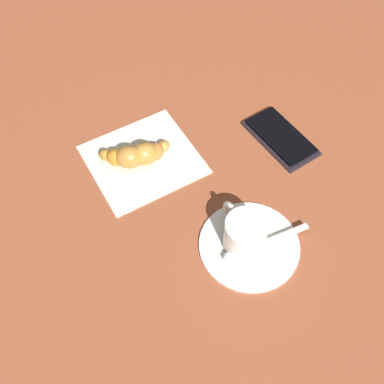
# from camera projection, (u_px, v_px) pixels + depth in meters

# --- Properties ---
(ground_plane) EXTENTS (1.80, 1.80, 0.00)m
(ground_plane) POSITION_uv_depth(u_px,v_px,m) (192.00, 212.00, 0.71)
(ground_plane) COLOR brown
(saucer) EXTENTS (0.15, 0.15, 0.01)m
(saucer) POSITION_uv_depth(u_px,v_px,m) (249.00, 245.00, 0.68)
(saucer) COLOR silver
(saucer) RESTS_ON ground
(espresso_cup) EXTENTS (0.09, 0.06, 0.05)m
(espresso_cup) POSITION_uv_depth(u_px,v_px,m) (245.00, 232.00, 0.65)
(espresso_cup) COLOR silver
(espresso_cup) RESTS_ON saucer
(teaspoon) EXTENTS (0.05, 0.14, 0.01)m
(teaspoon) POSITION_uv_depth(u_px,v_px,m) (253.00, 248.00, 0.67)
(teaspoon) COLOR silver
(teaspoon) RESTS_ON saucer
(sugar_packet) EXTENTS (0.06, 0.05, 0.01)m
(sugar_packet) POSITION_uv_depth(u_px,v_px,m) (247.00, 227.00, 0.69)
(sugar_packet) COLOR beige
(sugar_packet) RESTS_ON saucer
(napkin) EXTENTS (0.19, 0.20, 0.00)m
(napkin) POSITION_uv_depth(u_px,v_px,m) (141.00, 160.00, 0.77)
(napkin) COLOR silver
(napkin) RESTS_ON ground
(croissant) EXTENTS (0.08, 0.11, 0.04)m
(croissant) POSITION_uv_depth(u_px,v_px,m) (136.00, 155.00, 0.75)
(croissant) COLOR #A97B2B
(croissant) RESTS_ON napkin
(cell_phone) EXTENTS (0.14, 0.08, 0.01)m
(cell_phone) POSITION_uv_depth(u_px,v_px,m) (281.00, 137.00, 0.79)
(cell_phone) COLOR black
(cell_phone) RESTS_ON ground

